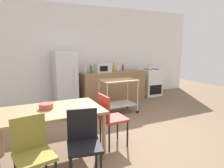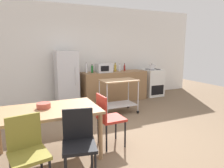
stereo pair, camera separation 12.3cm
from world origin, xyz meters
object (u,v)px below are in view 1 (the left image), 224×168
at_px(bottle_sesame_oil, 118,68).
at_px(bottle_wine, 123,68).
at_px(stove_oven, 150,82).
at_px(kettle, 150,67).
at_px(chair_black, 84,141).
at_px(chair_olive, 32,150).
at_px(bottle_sparkling_water, 114,68).
at_px(bottle_soda, 91,69).
at_px(bottle_vinegar, 85,68).
at_px(chair_red, 110,116).
at_px(kitchen_cart, 118,91).
at_px(dining_table, 50,115).
at_px(microwave, 103,68).
at_px(refrigerator, 65,78).
at_px(fruit_bowl, 46,106).

bearing_deg(bottle_sesame_oil, bottle_wine, 9.01).
relative_size(stove_oven, kettle, 3.84).
bearing_deg(chair_black, chair_olive, -170.18).
height_order(chair_black, bottle_sparkling_water, bottle_sparkling_water).
xyz_separation_m(stove_oven, bottle_soda, (-2.16, 0.00, 0.55)).
bearing_deg(chair_black, bottle_vinegar, 82.56).
distance_m(chair_red, bottle_sparkling_water, 3.17).
bearing_deg(chair_olive, bottle_sparkling_water, 41.01).
bearing_deg(bottle_soda, stove_oven, -0.04).
xyz_separation_m(kitchen_cart, bottle_sparkling_water, (0.50, 1.27, 0.43)).
xyz_separation_m(chair_olive, bottle_sparkling_water, (2.70, 3.42, 0.49)).
xyz_separation_m(dining_table, chair_olive, (-0.31, -0.69, -0.15)).
xyz_separation_m(bottle_soda, bottle_sparkling_water, (0.78, 0.07, 0.00)).
xyz_separation_m(kitchen_cart, microwave, (0.08, 1.17, 0.46)).
distance_m(chair_black, refrigerator, 3.50).
xyz_separation_m(chair_black, bottle_wine, (2.44, 3.44, 0.47)).
relative_size(bottle_vinegar, microwave, 0.66).
xyz_separation_m(dining_table, fruit_bowl, (-0.04, 0.07, 0.12)).
xyz_separation_m(bottle_sparkling_water, fruit_bowl, (-2.43, -2.65, -0.22)).
bearing_deg(chair_red, bottle_soda, -15.41).
bearing_deg(bottle_sparkling_water, fruit_bowl, -132.46).
height_order(bottle_vinegar, kettle, bottle_vinegar).
bearing_deg(dining_table, kettle, 35.03).
bearing_deg(refrigerator, bottle_sesame_oil, -1.14).
relative_size(chair_red, bottle_soda, 3.61).
bearing_deg(dining_table, bottle_wine, 45.11).
bearing_deg(bottle_sparkling_water, dining_table, -131.25).
bearing_deg(bottle_soda, microwave, -4.89).
bearing_deg(bottle_sesame_oil, bottle_sparkling_water, 170.51).
height_order(refrigerator, fruit_bowl, refrigerator).
xyz_separation_m(kitchen_cart, bottle_vinegar, (-0.44, 1.25, 0.46)).
relative_size(microwave, kettle, 1.92).
height_order(chair_red, chair_black, same).
xyz_separation_m(chair_red, bottle_sparkling_water, (1.44, 2.78, 0.49)).
height_order(bottle_vinegar, bottle_sparkling_water, bottle_vinegar).
xyz_separation_m(dining_table, stove_oven, (3.77, 2.65, -0.22)).
relative_size(refrigerator, kettle, 6.47).
xyz_separation_m(stove_oven, bottle_sparkling_water, (-1.37, 0.07, 0.55)).
height_order(kitchen_cart, bottle_soda, bottle_soda).
relative_size(bottle_vinegar, bottle_sesame_oil, 1.32).
bearing_deg(chair_red, bottle_vinegar, -11.97).
distance_m(kitchen_cart, bottle_soda, 1.31).
distance_m(chair_red, bottle_soda, 2.83).
relative_size(chair_red, fruit_bowl, 4.34).
relative_size(dining_table, kitchen_cart, 1.65).
height_order(chair_olive, stove_oven, stove_oven).
distance_m(chair_black, fruit_bowl, 0.89).
bearing_deg(bottle_wine, chair_black, -125.36).
distance_m(chair_olive, refrigerator, 3.63).
xyz_separation_m(refrigerator, bottle_soda, (0.74, -0.08, 0.23)).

